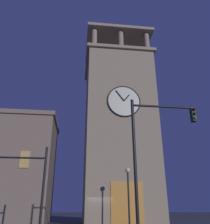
{
  "coord_description": "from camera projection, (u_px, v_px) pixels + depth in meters",
  "views": [
    {
      "loc": [
        2.3,
        24.64,
        1.46
      ],
      "look_at": [
        -0.93,
        -3.4,
        13.06
      ],
      "focal_mm": 37.99,
      "sensor_mm": 36.0,
      "label": 1
    }
  ],
  "objects": [
    {
      "name": "traffic_signal_mid",
      "position": [
        153.0,
        143.0,
        12.1
      ],
      "size": [
        3.58,
        0.41,
        6.97
      ],
      "color": "black",
      "rests_on": "ground_plane"
    },
    {
      "name": "street_lamp",
      "position": [
        128.0,
        185.0,
        19.84
      ],
      "size": [
        0.44,
        0.44,
        4.78
      ],
      "color": "black",
      "rests_on": "ground_plane"
    },
    {
      "name": "clocktower",
      "position": [
        118.0,
        131.0,
        29.74
      ],
      "size": [
        8.74,
        8.62,
        25.92
      ],
      "color": "gray",
      "rests_on": "ground_plane"
    },
    {
      "name": "traffic_signal_near",
      "position": [
        25.0,
        176.0,
        15.14
      ],
      "size": [
        3.71,
        0.41,
        5.35
      ],
      "color": "black",
      "rests_on": "ground_plane"
    }
  ]
}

